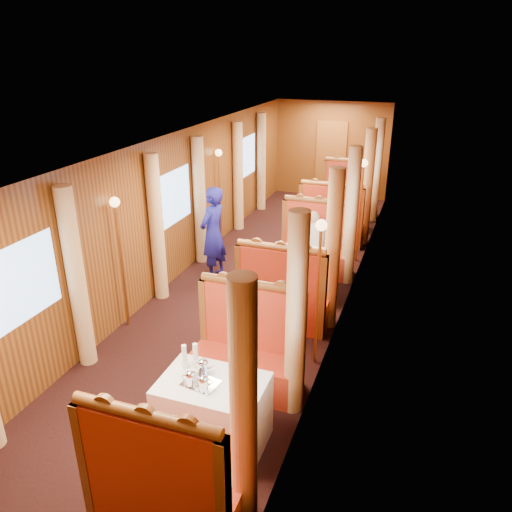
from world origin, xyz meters
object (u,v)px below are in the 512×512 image
at_px(fruit_plate, 237,394).
at_px(rose_vase_mid, 300,243).
at_px(banquette_near_fwd, 164,486).
at_px(teapot_back, 203,369).
at_px(banquette_near_aft, 248,355).
at_px(steward, 213,234).
at_px(banquette_far_fwd, 331,224).
at_px(banquette_far_aft, 348,198).
at_px(passenger, 312,238).
at_px(banquette_mid_fwd, 283,300).
at_px(teapot_left, 191,381).
at_px(teapot_right, 203,386).
at_px(table_far, 340,212).
at_px(table_near, 213,413).
at_px(table_mid, 301,274).
at_px(banquette_mid_aft, 315,249).
at_px(tea_tray, 200,383).
at_px(rose_vase_far, 344,188).

relative_size(fruit_plate, rose_vase_mid, 0.59).
height_order(banquette_near_fwd, teapot_back, banquette_near_fwd).
relative_size(banquette_near_aft, steward, 0.81).
height_order(banquette_far_fwd, steward, steward).
bearing_deg(banquette_far_fwd, banquette_far_aft, 90.00).
xyz_separation_m(teapot_back, passenger, (0.13, 4.16, -0.08)).
bearing_deg(banquette_mid_fwd, banquette_near_aft, -90.00).
height_order(teapot_left, steward, steward).
height_order(teapot_right, rose_vase_mid, rose_vase_mid).
distance_m(teapot_back, passenger, 4.17).
bearing_deg(table_far, passenger, -90.00).
xyz_separation_m(table_near, table_mid, (0.00, 3.50, 0.00)).
xyz_separation_m(table_mid, passenger, (-0.00, 0.75, 0.37)).
bearing_deg(banquette_mid_aft, banquette_far_aft, 90.00).
bearing_deg(tea_tray, rose_vase_far, 88.91).
relative_size(banquette_mid_aft, teapot_left, 8.09).
bearing_deg(teapot_back, steward, 101.86).
distance_m(banquette_far_fwd, steward, 2.85).
xyz_separation_m(banquette_mid_fwd, teapot_right, (-0.02, -2.64, 0.39)).
relative_size(banquette_mid_fwd, rose_vase_mid, 3.72).
distance_m(teapot_right, rose_vase_mid, 3.66).
distance_m(tea_tray, teapot_left, 0.11).
height_order(teapot_left, fruit_plate, teapot_left).
bearing_deg(passenger, banquette_mid_fwd, -90.00).
height_order(banquette_far_aft, passenger, banquette_far_aft).
relative_size(banquette_near_fwd, table_mid, 1.28).
relative_size(banquette_mid_aft, tea_tray, 3.94).
height_order(table_mid, table_far, same).
height_order(banquette_near_fwd, steward, steward).
height_order(table_mid, banquette_mid_fwd, banquette_mid_fwd).
height_order(banquette_far_fwd, tea_tray, banquette_far_fwd).
height_order(table_mid, steward, steward).
relative_size(table_near, table_mid, 1.00).
height_order(banquette_far_fwd, fruit_plate, banquette_far_fwd).
distance_m(fruit_plate, rose_vase_far, 7.15).
distance_m(teapot_left, fruit_plate, 0.48).
height_order(banquette_far_aft, teapot_left, banquette_far_aft).
bearing_deg(rose_vase_far, passenger, -90.81).
distance_m(table_near, banquette_far_aft, 8.01).
bearing_deg(steward, banquette_mid_fwd, 64.28).
bearing_deg(banquette_far_fwd, rose_vase_far, 87.84).
relative_size(banquette_mid_aft, teapot_right, 8.02).
distance_m(banquette_mid_aft, fruit_plate, 4.65).
bearing_deg(teapot_right, rose_vase_far, 68.62).
xyz_separation_m(table_far, fruit_plate, (0.31, -7.11, 0.39)).
xyz_separation_m(banquette_mid_fwd, banquette_mid_aft, (0.00, 2.03, 0.00)).
distance_m(teapot_right, steward, 4.13).
bearing_deg(fruit_plate, banquette_far_fwd, 92.91).
height_order(banquette_near_aft, steward, steward).
distance_m(banquette_mid_fwd, teapot_back, 2.43).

